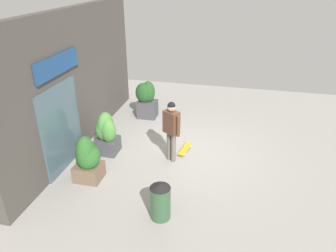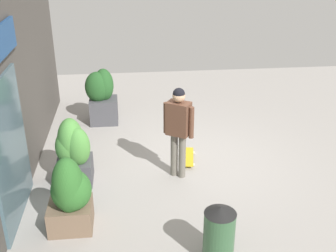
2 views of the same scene
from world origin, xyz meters
name	(u,v)px [view 1 (image 1 of 2)]	position (x,y,z in m)	size (l,w,h in m)	color
ground_plane	(184,153)	(0.00, 0.00, 0.00)	(12.00, 12.00, 0.00)	#9E9993
building_facade	(77,82)	(-0.05, 3.06, 1.92)	(7.33, 0.31, 3.88)	#4C4742
skateboarder	(171,126)	(-0.46, 0.27, 1.05)	(0.43, 0.51, 1.72)	#666056
skateboard	(185,149)	(0.11, -0.02, 0.06)	(0.79, 0.32, 0.08)	gold
planter_box_left	(106,133)	(-0.45, 2.14, 0.62)	(0.65, 0.62, 1.21)	#47474C
planter_box_right	(147,99)	(2.13, 1.73, 0.68)	(0.58, 0.72, 1.31)	#47474C
planter_box_mid	(88,159)	(-1.81, 2.03, 0.62)	(0.63, 0.68, 1.24)	brown
trash_bin	(160,200)	(-2.69, 0.00, 0.44)	(0.43, 0.43, 0.87)	#335938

